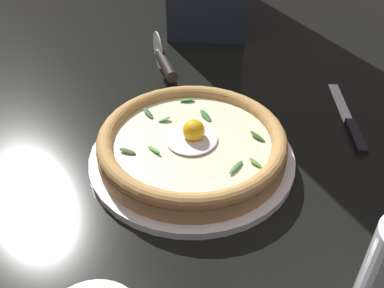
% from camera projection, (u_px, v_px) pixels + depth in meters
% --- Properties ---
extents(ground_plane, '(2.40, 2.40, 0.03)m').
position_uv_depth(ground_plane, '(206.00, 178.00, 0.67)').
color(ground_plane, black).
rests_on(ground_plane, ground).
extents(pizza_plate, '(0.31, 0.31, 0.01)m').
position_uv_depth(pizza_plate, '(192.00, 157.00, 0.67)').
color(pizza_plate, white).
rests_on(pizza_plate, ground).
extents(pizza, '(0.28, 0.28, 0.06)m').
position_uv_depth(pizza, '(192.00, 143.00, 0.66)').
color(pizza, '#BD854C').
rests_on(pizza, pizza_plate).
extents(pizza_cutter, '(0.13, 0.10, 0.07)m').
position_uv_depth(pizza_cutter, '(164.00, 61.00, 0.85)').
color(pizza_cutter, silver).
rests_on(pizza_cutter, ground).
extents(table_knife, '(0.21, 0.08, 0.01)m').
position_uv_depth(table_knife, '(351.00, 125.00, 0.74)').
color(table_knife, silver).
rests_on(table_knife, ground).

